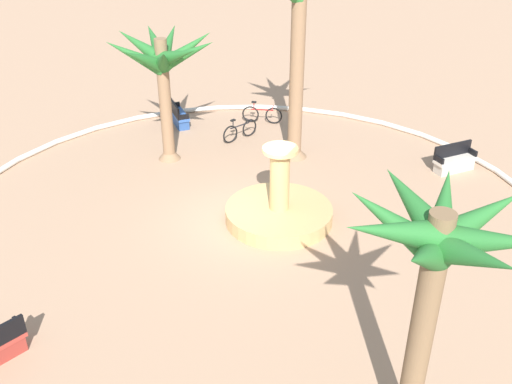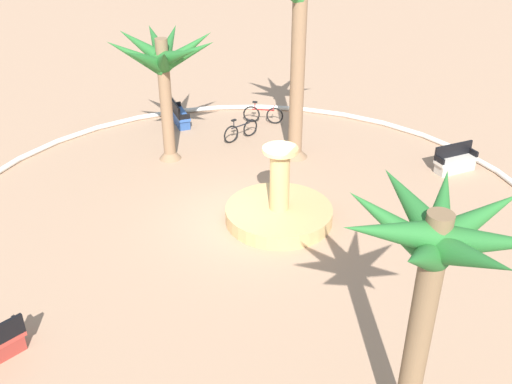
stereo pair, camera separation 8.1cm
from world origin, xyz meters
name	(u,v)px [view 2 (the right image)]	position (x,y,z in m)	size (l,w,h in m)	color
ground_plane	(246,220)	(0.00, 0.00, 0.00)	(80.00, 80.00, 0.00)	tan
plaza_curb	(246,217)	(0.00, 0.00, 0.10)	(19.08, 19.08, 0.20)	silver
fountain	(279,211)	(-0.92, -0.42, 0.34)	(3.31, 3.31, 2.47)	tan
palm_tree_near_fountain	(163,62)	(4.50, -2.67, 3.67)	(4.08, 4.02, 4.77)	#8E6B4C
palm_tree_by_curb	(431,263)	(-6.15, 5.58, 4.02)	(3.30, 3.27, 5.23)	brown
palm_tree_mid_plaza	(300,21)	(0.36, -4.83, 5.06)	(3.58, 3.62, 7.00)	#8E6B4C
bench_east	(180,116)	(5.96, -5.64, 0.35)	(1.50, 1.47, 1.00)	#335BA8
bench_north	(455,162)	(-5.25, -6.20, 0.35)	(1.42, 1.54, 1.00)	beige
bicycle_red_frame	(263,114)	(2.84, -7.29, 0.38)	(1.67, 0.60, 0.94)	black
bicycle_by_lamppost	(241,130)	(2.92, -5.36, 0.38)	(0.75, 1.61, 0.94)	black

